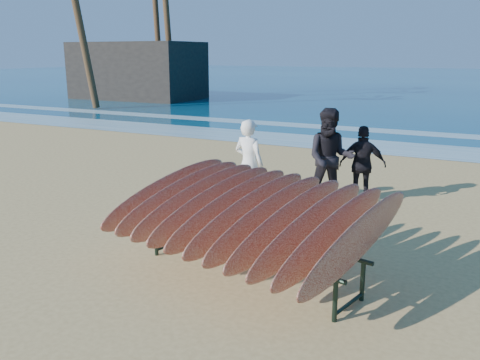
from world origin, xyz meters
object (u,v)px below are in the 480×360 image
(surfboard_rack, at_px, (249,214))
(person_dark_b, at_px, (363,165))
(person_white, at_px, (249,164))
(person_dark_a, at_px, (330,158))
(building, at_px, (137,71))

(surfboard_rack, height_order, person_dark_b, person_dark_b)
(person_white, distance_m, person_dark_a, 1.55)
(building, bearing_deg, person_dark_a, -43.85)
(person_dark_b, relative_size, building, 0.19)
(surfboard_rack, distance_m, person_dark_b, 4.13)
(surfboard_rack, distance_m, person_dark_a, 3.53)
(person_white, bearing_deg, building, -38.58)
(person_white, bearing_deg, surfboard_rack, 124.72)
(surfboard_rack, height_order, person_white, person_white)
(person_dark_b, bearing_deg, person_white, 18.94)
(surfboard_rack, distance_m, building, 27.91)
(person_white, distance_m, person_dark_b, 2.26)
(person_dark_b, bearing_deg, building, -58.17)
(person_white, height_order, person_dark_b, person_white)
(surfboard_rack, xyz_separation_m, person_dark_b, (0.48, 4.10, -0.10))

